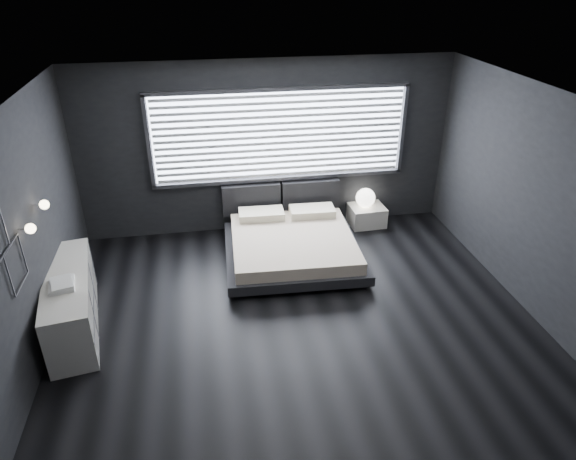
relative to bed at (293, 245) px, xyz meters
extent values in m
plane|color=black|center=(-0.20, -1.57, -0.24)|extent=(6.00, 6.00, 0.00)
plane|color=silver|center=(-0.20, -1.57, 2.56)|extent=(6.00, 6.00, 0.00)
cube|color=black|center=(-0.20, 1.18, 1.16)|extent=(6.00, 0.04, 2.80)
cube|color=black|center=(-0.20, -4.32, 1.16)|extent=(6.00, 0.04, 2.80)
cube|color=black|center=(-3.20, -1.57, 1.16)|extent=(0.04, 5.50, 2.80)
cube|color=black|center=(2.80, -1.57, 1.16)|extent=(0.04, 5.50, 2.80)
cube|color=white|center=(0.00, 1.16, 1.37)|extent=(4.00, 0.02, 1.38)
cube|color=#47474C|center=(-2.04, 1.13, 1.37)|extent=(0.06, 0.08, 1.48)
cube|color=#47474C|center=(2.04, 1.13, 1.37)|extent=(0.06, 0.08, 1.48)
cube|color=#47474C|center=(0.00, 1.13, 2.10)|extent=(4.14, 0.08, 0.06)
cube|color=#47474C|center=(0.00, 1.13, 0.64)|extent=(4.14, 0.08, 0.06)
cube|color=silver|center=(0.00, 1.10, 1.37)|extent=(3.94, 0.03, 1.32)
cube|color=black|center=(-0.50, 1.07, 0.33)|extent=(0.96, 0.16, 0.52)
cube|color=black|center=(0.50, 1.07, 0.33)|extent=(0.96, 0.16, 0.52)
cylinder|color=silver|center=(-3.15, -1.52, 1.36)|extent=(0.10, 0.02, 0.02)
sphere|color=#FFE5B7|center=(-3.08, -1.52, 1.36)|extent=(0.11, 0.11, 0.11)
cylinder|color=silver|center=(-3.15, -0.92, 1.36)|extent=(0.10, 0.02, 0.02)
sphere|color=#FFE5B7|center=(-3.08, -0.92, 1.36)|extent=(0.11, 0.11, 0.11)
cube|color=#47474C|center=(-3.17, -2.12, 1.38)|extent=(0.01, 0.46, 0.02)
cube|color=#47474C|center=(-3.17, -1.89, 1.61)|extent=(0.01, 0.02, 0.46)
cube|color=#47474C|center=(-3.17, -1.87, 1.37)|extent=(0.01, 0.46, 0.02)
cube|color=#47474C|center=(-3.17, -1.87, 0.91)|extent=(0.01, 0.46, 0.02)
cube|color=#47474C|center=(-3.17, -1.64, 1.14)|extent=(0.01, 0.02, 0.46)
cube|color=#47474C|center=(-3.17, -2.10, 1.14)|extent=(0.01, 0.02, 0.46)
cube|color=black|center=(-0.91, -0.78, -0.21)|extent=(0.12, 0.12, 0.07)
cube|color=black|center=(0.84, -0.86, -0.21)|extent=(0.12, 0.12, 0.07)
cube|color=black|center=(-0.84, 0.78, -0.21)|extent=(0.12, 0.12, 0.07)
cube|color=black|center=(0.91, 0.71, -0.21)|extent=(0.12, 0.12, 0.07)
cube|color=black|center=(0.00, -0.04, -0.10)|extent=(2.11, 2.02, 0.15)
cube|color=beige|center=(0.00, -0.04, 0.07)|extent=(1.88, 1.88, 0.18)
cube|color=#EFE8CA|center=(-0.38, 0.70, 0.22)|extent=(0.73, 0.42, 0.12)
cube|color=#EFE8CA|center=(0.44, 0.66, 0.22)|extent=(0.73, 0.42, 0.12)
cube|color=silver|center=(1.47, 0.93, -0.07)|extent=(0.61, 0.51, 0.34)
sphere|color=white|center=(1.43, 0.93, 0.26)|extent=(0.33, 0.33, 0.33)
cube|color=silver|center=(-2.98, -1.13, 0.13)|extent=(0.81, 1.92, 0.74)
cube|color=#47474C|center=(-2.72, -1.09, 0.13)|extent=(0.30, 1.81, 0.72)
cube|color=silver|center=(-2.97, -1.35, 0.52)|extent=(0.33, 0.40, 0.04)
cube|color=silver|center=(-2.96, -1.37, 0.56)|extent=(0.31, 0.37, 0.03)
camera|label=1|loc=(-1.24, -6.66, 3.86)|focal=32.00mm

